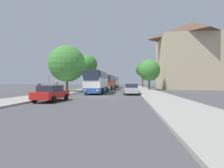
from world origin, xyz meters
The scene contains 18 objects.
ground_plane centered at (0.00, 0.00, 0.00)m, with size 300.00×300.00×0.00m, color #4C4C4F.
sidewalk_left centered at (-7.00, 0.00, 0.07)m, with size 4.00×120.00×0.15m, color #A39E93.
sidewalk_right centered at (7.00, 0.00, 0.07)m, with size 4.00×120.00×0.15m, color #A39E93.
building_right_background centered at (20.22, 27.40, 8.92)m, with size 17.05×14.66×17.84m.
bus_front centered at (-1.76, 7.37, 1.86)m, with size 2.91×11.10×3.49m.
bus_middle centered at (-1.70, 20.88, 1.81)m, with size 3.17×10.66×3.38m.
bus_rear centered at (-1.80, 35.74, 1.89)m, with size 2.94×11.30×3.54m.
parked_car_left_curb centered at (-3.68, -5.62, 0.77)m, with size 2.14×4.27×1.48m.
parked_car_right_near centered at (3.81, 4.23, 0.81)m, with size 2.14×4.28×1.56m.
parked_car_right_far centered at (3.77, 22.09, 0.73)m, with size 2.26×4.33×1.37m.
bus_stop_sign centered at (-7.34, 1.47, 1.68)m, with size 0.08×0.45×2.46m.
pedestrian_waiting_near centered at (-5.92, 0.75, 1.07)m, with size 0.36×0.36×1.81m.
pedestrian_waiting_far centered at (-6.90, 2.72, 1.04)m, with size 0.36×0.36×1.76m.
pedestrian_walking_back centered at (-7.18, -1.28, 0.97)m, with size 0.36×0.36×1.63m.
tree_left_near centered at (-7.73, 9.48, 5.14)m, with size 6.55×6.55×8.27m.
tree_left_far centered at (-6.70, 21.06, 6.17)m, with size 4.62×4.62×8.35m.
tree_right_near centered at (7.68, 35.93, 5.92)m, with size 4.33×4.33×7.96m.
tree_right_mid centered at (8.00, 19.68, 4.56)m, with size 4.95×4.95×6.89m.
Camera 1 is at (3.52, -21.06, 1.74)m, focal length 28.00 mm.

